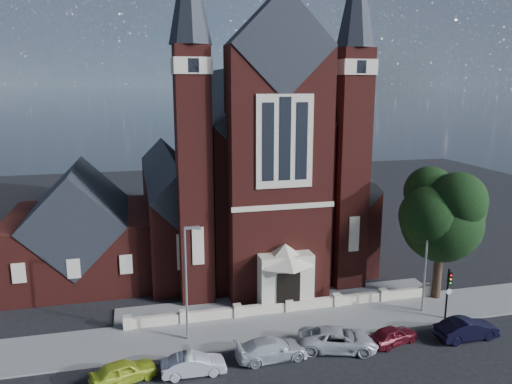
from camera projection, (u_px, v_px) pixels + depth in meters
ground at (261, 272)px, 46.50m from camera, size 120.00×120.00×0.00m
pavement_strip at (296, 324)px, 36.54m from camera, size 60.00×5.00×0.12m
forecourt_paving at (281, 301)px, 40.33m from camera, size 26.00×3.00×0.14m
forecourt_wall at (288, 312)px, 38.43m from camera, size 24.00×0.40×0.90m
church at (242, 172)px, 52.29m from camera, size 20.01×34.90×29.20m
parish_hall at (80, 234)px, 44.74m from camera, size 12.00×12.20×10.24m
street_tree at (445, 217)px, 39.16m from camera, size 6.40×6.60×10.70m
street_lamp_left at (187, 277)px, 33.23m from camera, size 1.16×0.22×8.09m
street_lamp_right at (427, 255)px, 37.45m from camera, size 1.16×0.22×8.09m
traffic_signal at (448, 287)px, 36.60m from camera, size 0.28×0.42×4.00m
car_lime_van at (123, 371)px, 29.32m from camera, size 4.18×2.71×1.32m
car_silver_a at (194, 365)px, 30.07m from camera, size 3.89×1.37×1.28m
car_silver_b at (272, 349)px, 31.75m from camera, size 4.75×2.10×1.36m
car_white_suv at (338, 339)px, 32.87m from camera, size 5.72×3.82×1.46m
car_dark_red at (392, 335)px, 33.62m from camera, size 3.92×2.43×1.25m
car_navy at (467, 329)px, 34.26m from camera, size 4.46×1.70×1.45m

